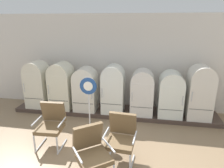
# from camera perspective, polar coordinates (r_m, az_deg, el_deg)

# --- Properties ---
(back_wall) EXTENTS (11.76, 0.12, 3.12)m
(back_wall) POSITION_cam_1_polar(r_m,az_deg,el_deg) (6.77, 1.43, 6.23)
(back_wall) COLOR silver
(back_wall) RESTS_ON ground
(display_plinth) EXTENTS (6.47, 0.95, 0.12)m
(display_plinth) POSITION_cam_1_polar(r_m,az_deg,el_deg) (6.64, 0.50, -7.75)
(display_plinth) COLOR #45362E
(display_plinth) RESTS_ON ground
(refrigerator_0) EXTENTS (0.68, 0.66, 1.53)m
(refrigerator_0) POSITION_cam_1_polar(r_m,az_deg,el_deg) (7.07, -20.41, 0.26)
(refrigerator_0) COLOR silver
(refrigerator_0) RESTS_ON display_plinth
(refrigerator_1) EXTENTS (0.70, 0.70, 1.51)m
(refrigerator_1) POSITION_cam_1_polar(r_m,az_deg,el_deg) (6.72, -14.12, -0.13)
(refrigerator_1) COLOR silver
(refrigerator_1) RESTS_ON display_plinth
(refrigerator_2) EXTENTS (0.70, 0.64, 1.40)m
(refrigerator_2) POSITION_cam_1_polar(r_m,az_deg,el_deg) (6.43, -7.54, -1.16)
(refrigerator_2) COLOR silver
(refrigerator_2) RESTS_ON display_plinth
(refrigerator_3) EXTENTS (0.68, 0.62, 1.51)m
(refrigerator_3) POSITION_cam_1_polar(r_m,az_deg,el_deg) (6.20, 0.29, -1.09)
(refrigerator_3) COLOR white
(refrigerator_3) RESTS_ON display_plinth
(refrigerator_4) EXTENTS (0.68, 0.66, 1.40)m
(refrigerator_4) POSITION_cam_1_polar(r_m,az_deg,el_deg) (6.16, 8.55, -2.02)
(refrigerator_4) COLOR silver
(refrigerator_4) RESTS_ON display_plinth
(refrigerator_5) EXTENTS (0.71, 0.73, 1.37)m
(refrigerator_5) POSITION_cam_1_polar(r_m,az_deg,el_deg) (6.24, 16.29, -2.48)
(refrigerator_5) COLOR white
(refrigerator_5) RESTS_ON display_plinth
(refrigerator_6) EXTENTS (0.68, 0.72, 1.58)m
(refrigerator_6) POSITION_cam_1_polar(r_m,az_deg,el_deg) (6.35, 23.65, -1.76)
(refrigerator_6) COLOR silver
(refrigerator_6) RESTS_ON display_plinth
(armchair_left) EXTENTS (0.67, 0.71, 1.05)m
(armchair_left) POSITION_cam_1_polar(r_m,az_deg,el_deg) (5.08, -16.83, -10.37)
(armchair_left) COLOR silver
(armchair_left) RESTS_ON ground
(armchair_right) EXTENTS (0.69, 0.72, 1.05)m
(armchair_right) POSITION_cam_1_polar(r_m,az_deg,el_deg) (4.36, 2.56, -14.50)
(armchair_right) COLOR silver
(armchair_right) RESTS_ON ground
(armchair_center) EXTENTS (0.87, 0.89, 1.05)m
(armchair_center) POSITION_cam_1_polar(r_m,az_deg,el_deg) (3.96, -5.80, -18.25)
(armchair_center) COLOR silver
(armchair_center) RESTS_ON ground
(sign_stand) EXTENTS (0.44, 0.32, 1.55)m
(sign_stand) POSITION_cam_1_polar(r_m,az_deg,el_deg) (5.29, -6.50, -6.56)
(sign_stand) COLOR #2D2D30
(sign_stand) RESTS_ON ground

